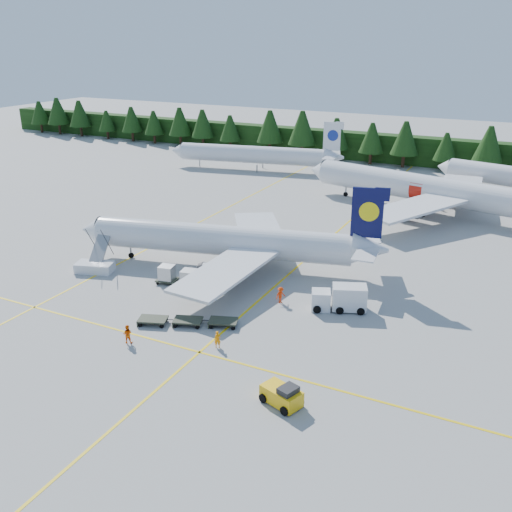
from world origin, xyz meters
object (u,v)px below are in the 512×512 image
at_px(airliner_red, 417,187).
at_px(baggage_tug, 282,395).
at_px(airstairs, 96,264).
at_px(service_truck, 339,298).
at_px(airliner_navy, 216,240).

relative_size(airliner_red, baggage_tug, 11.88).
height_order(airstairs, service_truck, airstairs).
xyz_separation_m(airliner_navy, airstairs, (-11.99, -7.89, -2.37)).
bearing_deg(baggage_tug, airstairs, 174.09).
relative_size(airliner_red, airstairs, 6.32).
height_order(service_truck, baggage_tug, service_truck).
relative_size(airstairs, baggage_tug, 1.88).
bearing_deg(service_truck, airliner_navy, 142.89).
relative_size(airstairs, service_truck, 1.12).
relative_size(service_truck, baggage_tug, 1.67).
distance_m(airliner_red, airstairs, 51.34).
bearing_deg(airliner_red, airliner_navy, -101.99).
height_order(airliner_navy, baggage_tug, airliner_navy).
height_order(airliner_navy, service_truck, airliner_navy).
distance_m(airliner_navy, airstairs, 14.55).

